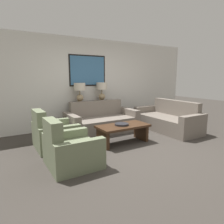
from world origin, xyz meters
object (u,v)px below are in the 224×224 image
at_px(console_table, 92,114).
at_px(couch_by_back_wall, 102,122).
at_px(coffee_table, 123,130).
at_px(table_lamp_right, 102,89).
at_px(couch_by_side, 168,120).
at_px(decorative_bowl, 122,124).
at_px(armchair_near_back_wall, 54,135).
at_px(armchair_near_camera, 70,150).
at_px(table_lamp_left, 80,90).

xyz_separation_m(console_table, couch_by_back_wall, (0.00, -0.64, -0.11)).
bearing_deg(coffee_table, table_lamp_right, 77.40).
height_order(table_lamp_right, couch_by_side, table_lamp_right).
bearing_deg(couch_by_back_wall, couch_by_side, -25.06).
bearing_deg(coffee_table, couch_by_back_wall, 88.49).
height_order(console_table, decorative_bowl, console_table).
bearing_deg(decorative_bowl, armchair_near_back_wall, 159.74).
xyz_separation_m(table_lamp_right, couch_by_back_wall, (-0.36, -0.64, -0.86)).
relative_size(console_table, armchair_near_back_wall, 1.48).
xyz_separation_m(couch_by_back_wall, coffee_table, (-0.03, -1.10, 0.03)).
xyz_separation_m(coffee_table, decorative_bowl, (-0.04, 0.00, 0.14)).
xyz_separation_m(table_lamp_right, coffee_table, (-0.39, -1.75, -0.83)).
bearing_deg(armchair_near_camera, couch_by_side, 14.31).
relative_size(console_table, coffee_table, 1.08).
height_order(console_table, table_lamp_right, table_lamp_right).
relative_size(coffee_table, armchair_near_camera, 1.37).
bearing_deg(console_table, table_lamp_left, 180.00).
distance_m(couch_by_side, coffee_table, 1.78).
distance_m(table_lamp_right, armchair_near_back_wall, 2.37).
height_order(coffee_table, decorative_bowl, decorative_bowl).
bearing_deg(table_lamp_right, armchair_near_camera, -129.04).
height_order(table_lamp_right, armchair_near_back_wall, table_lamp_right).
relative_size(couch_by_back_wall, decorative_bowl, 6.11).
relative_size(table_lamp_right, couch_by_back_wall, 0.29).
bearing_deg(armchair_near_camera, armchair_near_back_wall, 90.00).
height_order(couch_by_side, decorative_bowl, couch_by_side).
bearing_deg(armchair_near_camera, decorative_bowl, 20.58).
distance_m(table_lamp_left, couch_by_back_wall, 1.14).
bearing_deg(couch_by_side, armchair_near_camera, -165.69).
bearing_deg(table_lamp_right, decorative_bowl, -103.75).
bearing_deg(armchair_near_back_wall, armchair_near_camera, -90.00).
distance_m(couch_by_back_wall, decorative_bowl, 1.11).
bearing_deg(coffee_table, armchair_near_back_wall, 160.04).
xyz_separation_m(decorative_bowl, armchair_near_camera, (-1.42, -0.53, -0.17)).
bearing_deg(armchair_near_back_wall, couch_by_side, -4.20).
distance_m(console_table, coffee_table, 1.75).
xyz_separation_m(couch_by_back_wall, armchair_near_camera, (-1.48, -1.63, -0.00)).
height_order(coffee_table, armchair_near_camera, armchair_near_camera).
bearing_deg(armchair_near_camera, console_table, 56.89).
bearing_deg(coffee_table, console_table, 89.05).
relative_size(couch_by_side, armchair_near_back_wall, 2.23).
distance_m(console_table, table_lamp_left, 0.83).
xyz_separation_m(couch_by_back_wall, couch_by_side, (1.73, -0.81, 0.00)).
xyz_separation_m(coffee_table, armchair_near_back_wall, (-1.45, 0.53, -0.04)).
xyz_separation_m(armchair_near_back_wall, armchair_near_camera, (0.00, -1.06, 0.00)).
relative_size(console_table, couch_by_side, 0.66).
bearing_deg(couch_by_back_wall, table_lamp_right, 60.73).
bearing_deg(coffee_table, table_lamp_left, 100.78).
relative_size(couch_by_back_wall, armchair_near_camera, 2.23).
bearing_deg(couch_by_back_wall, table_lamp_left, 119.27).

